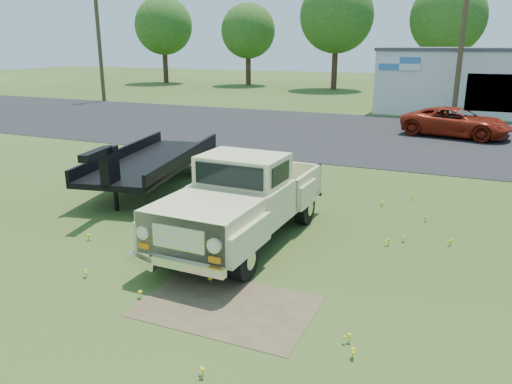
% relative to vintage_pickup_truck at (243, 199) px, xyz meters
% --- Properties ---
extents(ground, '(140.00, 140.00, 0.00)m').
position_rel_vintage_pickup_truck_xyz_m(ground, '(-0.51, 0.16, -1.03)').
color(ground, '#2E4315').
rests_on(ground, ground).
extents(asphalt_lot, '(90.00, 14.00, 0.02)m').
position_rel_vintage_pickup_truck_xyz_m(asphalt_lot, '(-0.51, 15.16, -1.03)').
color(asphalt_lot, black).
rests_on(asphalt_lot, ground).
extents(dirt_patch_a, '(3.00, 2.00, 0.01)m').
position_rel_vintage_pickup_truck_xyz_m(dirt_patch_a, '(0.99, -2.84, -1.03)').
color(dirt_patch_a, brown).
rests_on(dirt_patch_a, ground).
extents(dirt_patch_b, '(2.20, 1.60, 0.01)m').
position_rel_vintage_pickup_truck_xyz_m(dirt_patch_b, '(-2.51, 3.66, -1.03)').
color(dirt_patch_b, brown).
rests_on(dirt_patch_b, ground).
extents(commercial_building, '(14.20, 8.20, 4.15)m').
position_rel_vintage_pickup_truck_xyz_m(commercial_building, '(5.49, 27.15, 1.07)').
color(commercial_building, silver).
rests_on(commercial_building, ground).
extents(utility_pole_west, '(1.60, 0.30, 9.00)m').
position_rel_vintage_pickup_truck_xyz_m(utility_pole_west, '(-22.51, 22.16, 3.57)').
color(utility_pole_west, '#443520').
rests_on(utility_pole_west, ground).
extents(utility_pole_mid, '(1.60, 0.30, 9.00)m').
position_rel_vintage_pickup_truck_xyz_m(utility_pole_mid, '(3.49, 22.16, 3.57)').
color(utility_pole_mid, '#443520').
rests_on(utility_pole_mid, ground).
extents(treeline_a, '(6.40, 6.40, 9.52)m').
position_rel_vintage_pickup_truck_xyz_m(treeline_a, '(-28.51, 40.16, 5.27)').
color(treeline_a, '#3D271B').
rests_on(treeline_a, ground).
extents(treeline_b, '(5.76, 5.76, 8.57)m').
position_rel_vintage_pickup_truck_xyz_m(treeline_b, '(-18.51, 41.16, 4.64)').
color(treeline_b, '#3D271B').
rests_on(treeline_b, ground).
extents(treeline_c, '(7.04, 7.04, 10.47)m').
position_rel_vintage_pickup_truck_xyz_m(treeline_c, '(-8.51, 39.66, 5.90)').
color(treeline_c, '#3D271B').
rests_on(treeline_c, ground).
extents(treeline_d, '(6.72, 6.72, 10.00)m').
position_rel_vintage_pickup_truck_xyz_m(treeline_d, '(1.49, 40.66, 5.59)').
color(treeline_d, '#3D271B').
rests_on(treeline_d, ground).
extents(vintage_pickup_truck, '(2.36, 5.73, 2.06)m').
position_rel_vintage_pickup_truck_xyz_m(vintage_pickup_truck, '(0.00, 0.00, 0.00)').
color(vintage_pickup_truck, '#C6C185').
rests_on(vintage_pickup_truck, ground).
extents(flatbed_trailer, '(3.58, 7.16, 1.87)m').
position_rel_vintage_pickup_truck_xyz_m(flatbed_trailer, '(-4.63, 3.16, -0.10)').
color(flatbed_trailer, black).
rests_on(flatbed_trailer, ground).
extents(red_pickup, '(5.44, 3.35, 1.41)m').
position_rel_vintage_pickup_truck_xyz_m(red_pickup, '(3.83, 16.38, -0.33)').
color(red_pickup, maroon).
rests_on(red_pickup, ground).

